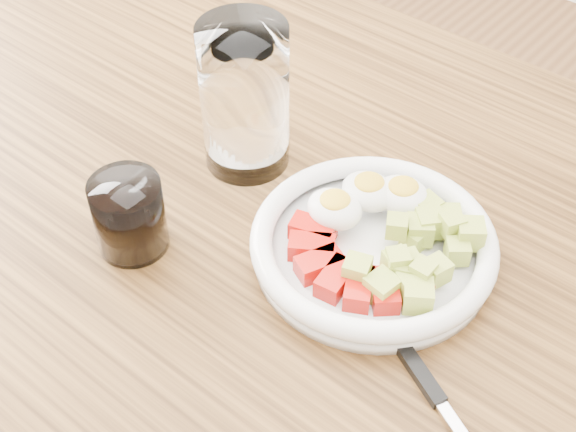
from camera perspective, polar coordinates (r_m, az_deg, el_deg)
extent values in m
cube|color=brown|center=(1.61, -9.98, 5.85)|extent=(0.07, 0.07, 0.73)
cube|color=brown|center=(0.82, 0.09, -3.15)|extent=(1.50, 0.90, 0.04)
cylinder|color=white|center=(0.80, 6.02, -2.69)|extent=(0.23, 0.23, 0.01)
torus|color=white|center=(0.79, 6.12, -1.81)|extent=(0.24, 0.24, 0.02)
cube|color=#B8140B|center=(0.79, 1.78, -1.02)|extent=(0.05, 0.04, 0.02)
cube|color=#B8140B|center=(0.78, 1.68, -2.25)|extent=(0.05, 0.04, 0.02)
cube|color=#B8140B|center=(0.76, 2.25, -3.48)|extent=(0.04, 0.05, 0.02)
cube|color=#B8140B|center=(0.75, 3.42, -4.50)|extent=(0.03, 0.05, 0.02)
cube|color=#B8140B|center=(0.75, 5.04, -5.14)|extent=(0.04, 0.05, 0.02)
cube|color=#B8140B|center=(0.75, 6.84, -5.28)|extent=(0.05, 0.05, 0.02)
cube|color=#B8140B|center=(0.75, 8.51, -4.89)|extent=(0.05, 0.03, 0.02)
ellipsoid|color=white|center=(0.82, 5.74, 1.75)|extent=(0.06, 0.05, 0.03)
ellipsoid|color=yellow|center=(0.81, 5.81, 2.41)|extent=(0.03, 0.03, 0.01)
ellipsoid|color=white|center=(0.82, 8.13, 1.45)|extent=(0.06, 0.05, 0.03)
ellipsoid|color=yellow|center=(0.81, 8.22, 2.10)|extent=(0.03, 0.03, 0.01)
ellipsoid|color=white|center=(0.80, 3.34, 0.50)|extent=(0.06, 0.05, 0.03)
ellipsoid|color=yellow|center=(0.79, 3.37, 1.16)|extent=(0.03, 0.03, 0.01)
cube|color=#C9D351|center=(0.75, 7.71, -3.31)|extent=(0.03, 0.03, 0.02)
cube|color=#C9D351|center=(0.74, 9.55, -3.94)|extent=(0.02, 0.02, 0.02)
cube|color=#C9D351|center=(0.78, 7.73, -0.72)|extent=(0.03, 0.03, 0.02)
cube|color=#C9D351|center=(0.74, 6.68, -5.13)|extent=(0.03, 0.03, 0.03)
cube|color=#C9D351|center=(0.75, 10.50, -3.82)|extent=(0.03, 0.03, 0.02)
cube|color=#C9D351|center=(0.74, 8.89, -5.02)|extent=(0.04, 0.04, 0.03)
cube|color=#C9D351|center=(0.78, 11.96, -2.46)|extent=(0.03, 0.03, 0.02)
cube|color=#C9D351|center=(0.79, 9.36, -0.97)|extent=(0.04, 0.04, 0.03)
cube|color=#C9D351|center=(0.79, 12.83, -1.22)|extent=(0.04, 0.04, 0.03)
cube|color=#C9D351|center=(0.75, 4.93, -3.85)|extent=(0.03, 0.03, 0.02)
cube|color=#C9D351|center=(0.74, 9.23, -5.61)|extent=(0.04, 0.04, 0.03)
cube|color=#C9D351|center=(0.75, 8.22, -3.82)|extent=(0.03, 0.03, 0.02)
cube|color=#C9D351|center=(0.75, 7.80, -3.15)|extent=(0.03, 0.03, 0.02)
cube|color=#C9D351|center=(0.81, 11.21, -0.38)|extent=(0.04, 0.04, 0.03)
cube|color=#C9D351|center=(0.79, 11.56, -0.59)|extent=(0.03, 0.03, 0.02)
cube|color=#C9D351|center=(0.76, 8.11, -3.62)|extent=(0.03, 0.03, 0.02)
cube|color=#C9D351|center=(0.81, 9.80, 0.53)|extent=(0.03, 0.03, 0.02)
cube|color=#C9D351|center=(0.80, 10.01, -0.51)|extent=(0.03, 0.03, 0.02)
cube|color=#C9D351|center=(0.79, 8.98, -1.58)|extent=(0.02, 0.02, 0.02)
cube|color=#C9D351|center=(0.76, 8.49, -3.39)|extent=(0.03, 0.03, 0.02)
cube|color=black|center=(0.73, 8.70, -10.04)|extent=(0.10, 0.06, 0.01)
cube|color=silver|center=(0.69, 12.12, -14.78)|extent=(0.06, 0.03, 0.00)
cylinder|color=white|center=(0.86, -3.09, 8.41)|extent=(0.09, 0.09, 0.17)
cylinder|color=white|center=(0.80, -11.23, 0.07)|extent=(0.07, 0.07, 0.08)
cylinder|color=black|center=(0.80, -11.21, -0.04)|extent=(0.06, 0.06, 0.07)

